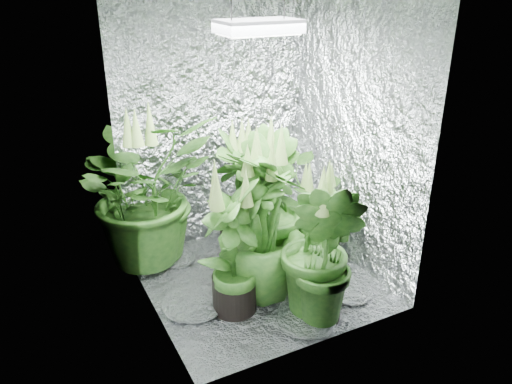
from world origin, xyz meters
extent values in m
plane|color=silver|center=(0.00, 0.00, 0.00)|extent=(1.60, 1.60, 0.00)
cube|color=silver|center=(0.00, 0.80, 1.00)|extent=(1.60, 0.02, 2.00)
cube|color=silver|center=(0.00, -0.80, 1.00)|extent=(1.60, 0.02, 2.00)
cube|color=silver|center=(-0.80, 0.00, 1.00)|extent=(0.02, 1.60, 2.00)
cube|color=silver|center=(0.80, 0.00, 1.00)|extent=(0.02, 1.60, 2.00)
cube|color=gray|center=(0.00, 0.00, 1.83)|extent=(0.50, 0.30, 0.08)
cube|color=white|center=(0.00, 0.00, 1.79)|extent=(0.46, 0.26, 0.01)
cylinder|color=black|center=(-0.18, 0.00, 1.94)|extent=(0.01, 0.01, 0.13)
cylinder|color=black|center=(0.18, 0.00, 1.94)|extent=(0.01, 0.01, 0.13)
cylinder|color=black|center=(-0.64, 0.64, 0.14)|extent=(0.31, 0.31, 0.28)
cylinder|color=#4D311D|center=(-0.64, 0.64, 0.26)|extent=(0.29, 0.29, 0.03)
imported|color=#174114|center=(-0.64, 0.64, 0.62)|extent=(1.28, 1.28, 1.17)
cone|color=olive|center=(-0.64, 0.64, 1.14)|extent=(0.10, 0.10, 0.28)
cylinder|color=black|center=(0.10, 0.55, 0.14)|extent=(0.32, 0.32, 0.28)
cylinder|color=#4D311D|center=(0.10, 0.55, 0.27)|extent=(0.29, 0.29, 0.03)
imported|color=#174114|center=(0.10, 0.55, 0.52)|extent=(0.72, 0.72, 0.98)
cone|color=olive|center=(0.10, 0.55, 0.94)|extent=(0.10, 0.10, 0.28)
cylinder|color=black|center=(0.11, 0.10, 0.14)|extent=(0.32, 0.32, 0.28)
cylinder|color=#4D311D|center=(0.11, 0.10, 0.27)|extent=(0.29, 0.29, 0.03)
imported|color=#174114|center=(0.11, 0.10, 0.57)|extent=(0.64, 0.64, 1.08)
cone|color=olive|center=(0.11, 0.10, 1.04)|extent=(0.10, 0.10, 0.28)
cylinder|color=black|center=(-0.06, -0.16, 0.13)|extent=(0.29, 0.29, 0.26)
cylinder|color=#4D311D|center=(-0.06, -0.16, 0.24)|extent=(0.26, 0.26, 0.03)
imported|color=#174114|center=(-0.06, -0.16, 0.57)|extent=(0.81, 0.81, 1.07)
cone|color=olive|center=(-0.06, -0.16, 1.04)|extent=(0.09, 0.09, 0.26)
cylinder|color=black|center=(0.52, 0.09, 0.12)|extent=(0.26, 0.26, 0.23)
cylinder|color=#4D311D|center=(0.52, 0.09, 0.22)|extent=(0.24, 0.24, 0.03)
imported|color=#174114|center=(0.52, 0.09, 0.42)|extent=(0.88, 0.88, 0.78)
cone|color=olive|center=(0.52, 0.09, 0.76)|extent=(0.08, 0.08, 0.23)
cylinder|color=black|center=(-0.31, -0.25, 0.13)|extent=(0.30, 0.30, 0.27)
cylinder|color=#4D311D|center=(-0.31, -0.25, 0.25)|extent=(0.28, 0.28, 0.03)
imported|color=#174114|center=(-0.31, -0.25, 0.51)|extent=(0.69, 0.69, 0.95)
cone|color=olive|center=(-0.31, -0.25, 0.92)|extent=(0.10, 0.10, 0.27)
cylinder|color=black|center=(0.15, -0.58, 0.13)|extent=(0.29, 0.29, 0.26)
cylinder|color=#4D311D|center=(0.15, -0.58, 0.25)|extent=(0.27, 0.27, 0.03)
imported|color=#174114|center=(0.15, -0.58, 0.53)|extent=(0.73, 0.73, 1.00)
cone|color=olive|center=(0.15, -0.58, 0.96)|extent=(0.09, 0.09, 0.26)
cylinder|color=black|center=(0.63, 0.56, 0.04)|extent=(0.14, 0.14, 0.08)
cylinder|color=black|center=(0.63, 0.56, 0.20)|extent=(0.13, 0.13, 0.10)
cylinder|color=#4C4C51|center=(0.58, 0.54, 0.20)|extent=(0.11, 0.28, 0.30)
torus|color=#4C4C51|center=(0.58, 0.54, 0.20)|extent=(0.11, 0.29, 0.31)
cube|color=white|center=(0.22, -0.62, 0.30)|extent=(0.05, 0.04, 0.07)
camera|label=1|loc=(-1.46, -2.84, 2.12)|focal=35.00mm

